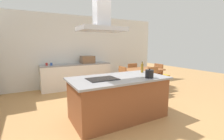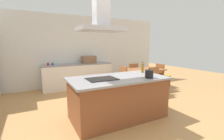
% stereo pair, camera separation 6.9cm
% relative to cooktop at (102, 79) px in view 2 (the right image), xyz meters
% --- Properties ---
extents(ground, '(16.00, 16.00, 0.00)m').
position_rel_cooktop_xyz_m(ground, '(0.38, 1.50, -0.91)').
color(ground, tan).
extents(wall_back, '(7.20, 0.10, 2.70)m').
position_rel_cooktop_xyz_m(wall_back, '(0.38, 3.25, 0.44)').
color(wall_back, white).
rests_on(wall_back, ground).
extents(kitchen_island, '(2.08, 1.12, 0.90)m').
position_rel_cooktop_xyz_m(kitchen_island, '(0.38, 0.00, -0.45)').
color(kitchen_island, brown).
rests_on(kitchen_island, ground).
extents(cooktop, '(0.60, 0.44, 0.01)m').
position_rel_cooktop_xyz_m(cooktop, '(0.00, 0.00, 0.00)').
color(cooktop, black).
rests_on(cooktop, kitchen_island).
extents(tea_kettle, '(0.23, 0.18, 0.20)m').
position_rel_cooktop_xyz_m(tea_kettle, '(0.93, -0.36, 0.08)').
color(tea_kettle, black).
rests_on(tea_kettle, kitchen_island).
extents(olive_oil_bottle, '(0.07, 0.07, 0.27)m').
position_rel_cooktop_xyz_m(olive_oil_bottle, '(1.22, 0.24, 0.11)').
color(olive_oil_bottle, olive).
rests_on(olive_oil_bottle, kitchen_island).
extents(back_counter, '(2.53, 0.62, 0.90)m').
position_rel_cooktop_xyz_m(back_counter, '(0.29, 2.88, -0.46)').
color(back_counter, white).
rests_on(back_counter, ground).
extents(countertop_microwave, '(0.50, 0.38, 0.28)m').
position_rel_cooktop_xyz_m(countertop_microwave, '(0.73, 2.88, 0.13)').
color(countertop_microwave, brown).
rests_on(countertop_microwave, back_counter).
extents(coffee_mug_red, '(0.08, 0.08, 0.09)m').
position_rel_cooktop_xyz_m(coffee_mug_red, '(-0.73, 2.88, 0.04)').
color(coffee_mug_red, red).
rests_on(coffee_mug_red, back_counter).
extents(coffee_mug_blue, '(0.08, 0.08, 0.09)m').
position_rel_cooktop_xyz_m(coffee_mug_blue, '(-0.59, 2.83, 0.04)').
color(coffee_mug_blue, '#2D56B2').
rests_on(coffee_mug_blue, back_counter).
extents(dining_table, '(1.40, 0.90, 0.75)m').
position_rel_cooktop_xyz_m(dining_table, '(2.24, 1.49, -0.24)').
color(dining_table, '#995B33').
rests_on(dining_table, ground).
extents(chair_facing_back_wall, '(0.42, 0.42, 0.89)m').
position_rel_cooktop_xyz_m(chair_facing_back_wall, '(2.24, 2.15, -0.40)').
color(chair_facing_back_wall, gold).
rests_on(chair_facing_back_wall, ground).
extents(chair_facing_island, '(0.42, 0.42, 0.89)m').
position_rel_cooktop_xyz_m(chair_facing_island, '(2.24, 0.82, -0.40)').
color(chair_facing_island, gold).
rests_on(chair_facing_island, ground).
extents(chair_at_right_end, '(0.42, 0.42, 0.89)m').
position_rel_cooktop_xyz_m(chair_at_right_end, '(3.16, 1.49, -0.40)').
color(chair_at_right_end, gold).
rests_on(chair_at_right_end, ground).
extents(chair_at_left_end, '(0.42, 0.42, 0.89)m').
position_rel_cooktop_xyz_m(chair_at_left_end, '(1.33, 1.49, -0.40)').
color(chair_at_left_end, gold).
rests_on(chair_at_left_end, ground).
extents(range_hood, '(0.90, 0.55, 0.78)m').
position_rel_cooktop_xyz_m(range_hood, '(-0.00, 0.00, 1.20)').
color(range_hood, '#ADADB2').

